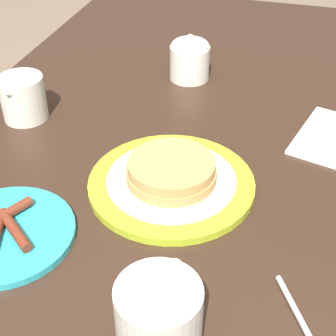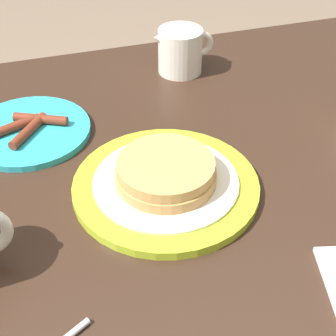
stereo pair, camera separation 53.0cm
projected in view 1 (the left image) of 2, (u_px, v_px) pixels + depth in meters
name	position (u px, v px, depth m)	size (l,w,h in m)	color
dining_table	(193.00, 224.00, 0.84)	(1.59, 0.90, 0.72)	#332116
pancake_plate	(171.00, 179.00, 0.74)	(0.24, 0.24, 0.05)	#AAC628
side_plate_bacon	(5.00, 233.00, 0.67)	(0.18, 0.18, 0.02)	#2DADBC
coffee_mug	(160.00, 321.00, 0.51)	(0.12, 0.09, 0.10)	silver
creamer_pitcher	(23.00, 97.00, 0.88)	(0.11, 0.08, 0.09)	silver
sugar_bowl	(190.00, 58.00, 1.00)	(0.08, 0.08, 0.09)	silver
napkin	(335.00, 138.00, 0.85)	(0.19, 0.15, 0.01)	white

